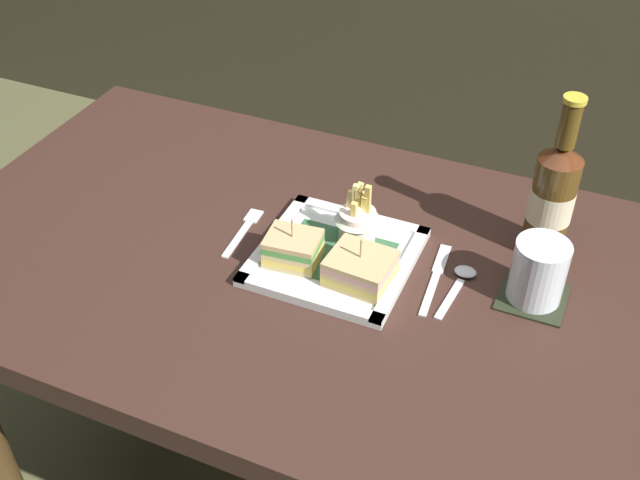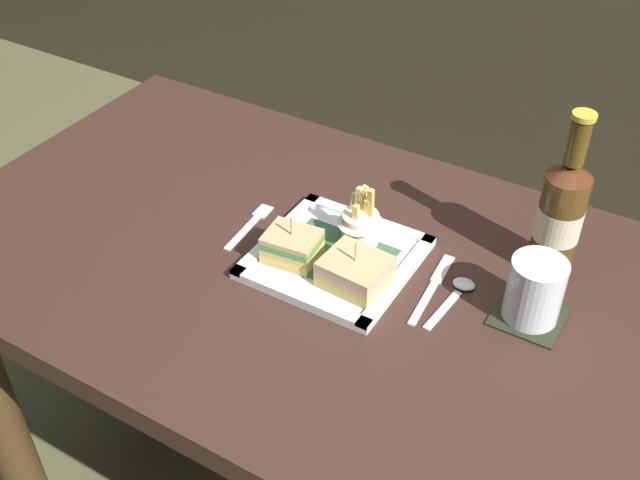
{
  "view_description": "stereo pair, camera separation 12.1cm",
  "coord_description": "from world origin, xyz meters",
  "px_view_note": "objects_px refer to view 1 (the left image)",
  "views": [
    {
      "loc": [
        0.4,
        -0.86,
        1.53
      ],
      "look_at": [
        0.02,
        0.01,
        0.77
      ],
      "focal_mm": 42.95,
      "sensor_mm": 36.0,
      "label": 1
    },
    {
      "loc": [
        0.51,
        -0.8,
        1.53
      ],
      "look_at": [
        0.02,
        0.01,
        0.77
      ],
      "focal_mm": 42.95,
      "sensor_mm": 36.0,
      "label": 2
    }
  ],
  "objects_px": {
    "fries_cup": "(357,219)",
    "fork": "(244,230)",
    "square_plate": "(336,257)",
    "knife": "(436,276)",
    "water_glass": "(538,275)",
    "sandwich_half_left": "(293,249)",
    "beer_bottle": "(553,196)",
    "sandwich_half_right": "(360,268)",
    "spoon": "(461,279)",
    "dining_table": "(305,321)"
  },
  "relations": [
    {
      "from": "fries_cup",
      "to": "knife",
      "type": "height_order",
      "value": "fries_cup"
    },
    {
      "from": "dining_table",
      "to": "fries_cup",
      "type": "xyz_separation_m",
      "value": [
        0.06,
        0.07,
        0.19
      ]
    },
    {
      "from": "beer_bottle",
      "to": "water_glass",
      "type": "distance_m",
      "value": 0.14
    },
    {
      "from": "sandwich_half_left",
      "to": "knife",
      "type": "bearing_deg",
      "value": 16.61
    },
    {
      "from": "fries_cup",
      "to": "fork",
      "type": "distance_m",
      "value": 0.2
    },
    {
      "from": "square_plate",
      "to": "fork",
      "type": "bearing_deg",
      "value": 176.85
    },
    {
      "from": "fries_cup",
      "to": "spoon",
      "type": "distance_m",
      "value": 0.19
    },
    {
      "from": "fries_cup",
      "to": "square_plate",
      "type": "bearing_deg",
      "value": -107.94
    },
    {
      "from": "sandwich_half_right",
      "to": "knife",
      "type": "distance_m",
      "value": 0.13
    },
    {
      "from": "sandwich_half_right",
      "to": "spoon",
      "type": "distance_m",
      "value": 0.16
    },
    {
      "from": "fries_cup",
      "to": "water_glass",
      "type": "distance_m",
      "value": 0.29
    },
    {
      "from": "square_plate",
      "to": "knife",
      "type": "distance_m",
      "value": 0.16
    },
    {
      "from": "dining_table",
      "to": "square_plate",
      "type": "bearing_deg",
      "value": 20.4
    },
    {
      "from": "dining_table",
      "to": "beer_bottle",
      "type": "distance_m",
      "value": 0.46
    },
    {
      "from": "sandwich_half_left",
      "to": "beer_bottle",
      "type": "xyz_separation_m",
      "value": [
        0.35,
        0.2,
        0.07
      ]
    },
    {
      "from": "beer_bottle",
      "to": "fork",
      "type": "relative_size",
      "value": 2.02
    },
    {
      "from": "beer_bottle",
      "to": "fork",
      "type": "distance_m",
      "value": 0.5
    },
    {
      "from": "fries_cup",
      "to": "spoon",
      "type": "relative_size",
      "value": 0.85
    },
    {
      "from": "sandwich_half_right",
      "to": "fries_cup",
      "type": "height_order",
      "value": "fries_cup"
    },
    {
      "from": "sandwich_half_left",
      "to": "water_glass",
      "type": "xyz_separation_m",
      "value": [
        0.37,
        0.08,
        0.01
      ]
    },
    {
      "from": "dining_table",
      "to": "sandwich_half_right",
      "type": "relative_size",
      "value": 12.52
    },
    {
      "from": "dining_table",
      "to": "beer_bottle",
      "type": "relative_size",
      "value": 4.56
    },
    {
      "from": "beer_bottle",
      "to": "sandwich_half_right",
      "type": "bearing_deg",
      "value": -140.13
    },
    {
      "from": "beer_bottle",
      "to": "dining_table",
      "type": "bearing_deg",
      "value": -152.53
    },
    {
      "from": "fries_cup",
      "to": "water_glass",
      "type": "relative_size",
      "value": 1.11
    },
    {
      "from": "water_glass",
      "to": "spoon",
      "type": "relative_size",
      "value": 0.77
    },
    {
      "from": "water_glass",
      "to": "dining_table",
      "type": "bearing_deg",
      "value": -171.34
    },
    {
      "from": "sandwich_half_right",
      "to": "fries_cup",
      "type": "relative_size",
      "value": 0.91
    },
    {
      "from": "beer_bottle",
      "to": "spoon",
      "type": "distance_m",
      "value": 0.19
    },
    {
      "from": "sandwich_half_left",
      "to": "knife",
      "type": "relative_size",
      "value": 0.51
    },
    {
      "from": "square_plate",
      "to": "fork",
      "type": "relative_size",
      "value": 1.77
    },
    {
      "from": "water_glass",
      "to": "square_plate",
      "type": "bearing_deg",
      "value": -173.24
    },
    {
      "from": "sandwich_half_left",
      "to": "fork",
      "type": "bearing_deg",
      "value": 157.07
    },
    {
      "from": "square_plate",
      "to": "knife",
      "type": "bearing_deg",
      "value": 8.97
    },
    {
      "from": "dining_table",
      "to": "knife",
      "type": "distance_m",
      "value": 0.26
    },
    {
      "from": "water_glass",
      "to": "knife",
      "type": "bearing_deg",
      "value": -175.64
    },
    {
      "from": "water_glass",
      "to": "fries_cup",
      "type": "bearing_deg",
      "value": 177.28
    },
    {
      "from": "square_plate",
      "to": "sandwich_half_left",
      "type": "height_order",
      "value": "sandwich_half_left"
    },
    {
      "from": "square_plate",
      "to": "sandwich_half_right",
      "type": "height_order",
      "value": "sandwich_half_right"
    },
    {
      "from": "sandwich_half_right",
      "to": "spoon",
      "type": "xyz_separation_m",
      "value": [
        0.14,
        0.07,
        -0.03
      ]
    },
    {
      "from": "fork",
      "to": "knife",
      "type": "height_order",
      "value": "same"
    },
    {
      "from": "dining_table",
      "to": "sandwich_half_right",
      "type": "distance_m",
      "value": 0.2
    },
    {
      "from": "fork",
      "to": "knife",
      "type": "distance_m",
      "value": 0.33
    },
    {
      "from": "sandwich_half_left",
      "to": "beer_bottle",
      "type": "bearing_deg",
      "value": 29.59
    },
    {
      "from": "sandwich_half_left",
      "to": "fork",
      "type": "relative_size",
      "value": 0.65
    },
    {
      "from": "square_plate",
      "to": "sandwich_half_left",
      "type": "distance_m",
      "value": 0.07
    },
    {
      "from": "fork",
      "to": "knife",
      "type": "xyz_separation_m",
      "value": [
        0.33,
        0.02,
        0.0
      ]
    },
    {
      "from": "sandwich_half_left",
      "to": "spoon",
      "type": "distance_m",
      "value": 0.27
    },
    {
      "from": "beer_bottle",
      "to": "spoon",
      "type": "relative_size",
      "value": 2.13
    },
    {
      "from": "beer_bottle",
      "to": "spoon",
      "type": "bearing_deg",
      "value": -126.82
    }
  ]
}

